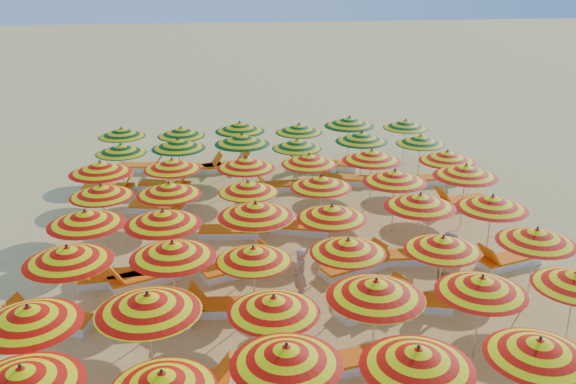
# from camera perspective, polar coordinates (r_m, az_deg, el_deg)

# --- Properties ---
(ground) EXTENTS (120.00, 120.00, 0.00)m
(ground) POSITION_cam_1_polar(r_m,az_deg,el_deg) (17.36, 0.21, -5.53)
(ground) COLOR #ECC069
(ground) RESTS_ON ground
(umbrella_0) EXTENTS (1.93, 1.93, 1.95)m
(umbrella_0) POSITION_cam_1_polar(r_m,az_deg,el_deg) (10.68, -22.60, -14.97)
(umbrella_0) COLOR silver
(umbrella_0) RESTS_ON ground
(umbrella_1) EXTENTS (1.92, 1.92, 1.76)m
(umbrella_1) POSITION_cam_1_polar(r_m,az_deg,el_deg) (10.30, -11.13, -16.15)
(umbrella_1) COLOR silver
(umbrella_1) RESTS_ON ground
(umbrella_2) EXTENTS (2.23, 2.23, 1.93)m
(umbrella_2) POSITION_cam_1_polar(r_m,az_deg,el_deg) (10.40, -0.14, -14.29)
(umbrella_2) COLOR silver
(umbrella_2) RESTS_ON ground
(umbrella_3) EXTENTS (2.29, 2.29, 1.94)m
(umbrella_3) POSITION_cam_1_polar(r_m,az_deg,el_deg) (10.52, 11.47, -14.23)
(umbrella_3) COLOR silver
(umbrella_3) RESTS_ON ground
(umbrella_4) EXTENTS (1.83, 1.83, 1.86)m
(umbrella_4) POSITION_cam_1_polar(r_m,az_deg,el_deg) (11.41, 21.42, -12.79)
(umbrella_4) COLOR silver
(umbrella_4) RESTS_ON ground
(umbrella_6) EXTENTS (2.14, 2.14, 1.95)m
(umbrella_6) POSITION_cam_1_polar(r_m,az_deg,el_deg) (12.21, -22.07, -10.12)
(umbrella_6) COLOR silver
(umbrella_6) RESTS_ON ground
(umbrella_7) EXTENTS (2.54, 2.54, 2.04)m
(umbrella_7) POSITION_cam_1_polar(r_m,az_deg,el_deg) (11.82, -12.36, -9.61)
(umbrella_7) COLOR silver
(umbrella_7) RESTS_ON ground
(umbrella_8) EXTENTS (1.97, 1.97, 1.82)m
(umbrella_8) POSITION_cam_1_polar(r_m,az_deg,el_deg) (11.88, -1.28, -9.97)
(umbrella_8) COLOR silver
(umbrella_8) RESTS_ON ground
(umbrella_9) EXTENTS (2.11, 2.11, 2.00)m
(umbrella_9) POSITION_cam_1_polar(r_m,az_deg,el_deg) (12.17, 7.82, -8.53)
(umbrella_9) COLOR silver
(umbrella_9) RESTS_ON ground
(umbrella_10) EXTENTS (2.21, 2.21, 1.88)m
(umbrella_10) POSITION_cam_1_polar(r_m,az_deg,el_deg) (12.96, 16.85, -7.90)
(umbrella_10) COLOR silver
(umbrella_10) RESTS_ON ground
(umbrella_11) EXTENTS (2.14, 2.14, 1.80)m
(umbrella_11) POSITION_cam_1_polar(r_m,az_deg,el_deg) (13.97, 24.23, -7.09)
(umbrella_11) COLOR silver
(umbrella_11) RESTS_ON ground
(umbrella_12) EXTENTS (2.37, 2.37, 1.99)m
(umbrella_12) POSITION_cam_1_polar(r_m,az_deg,el_deg) (14.12, -19.01, -5.28)
(umbrella_12) COLOR silver
(umbrella_12) RESTS_ON ground
(umbrella_13) EXTENTS (2.41, 2.41, 1.96)m
(umbrella_13) POSITION_cam_1_polar(r_m,az_deg,el_deg) (13.84, -10.23, -5.08)
(umbrella_13) COLOR silver
(umbrella_13) RESTS_ON ground
(umbrella_14) EXTENTS (2.14, 2.14, 1.76)m
(umbrella_14) POSITION_cam_1_polar(r_m,az_deg,el_deg) (13.85, -3.10, -5.55)
(umbrella_14) COLOR silver
(umbrella_14) RESTS_ON ground
(umbrella_15) EXTENTS (2.05, 2.05, 1.80)m
(umbrella_15) POSITION_cam_1_polar(r_m,az_deg,el_deg) (14.18, 5.37, -4.80)
(umbrella_15) COLOR silver
(umbrella_15) RESTS_ON ground
(umbrella_16) EXTENTS (1.95, 1.95, 1.81)m
(umbrella_16) POSITION_cam_1_polar(r_m,az_deg,el_deg) (14.62, 13.61, -4.47)
(umbrella_16) COLOR silver
(umbrella_16) RESTS_ON ground
(umbrella_17) EXTENTS (1.84, 1.84, 1.88)m
(umbrella_17) POSITION_cam_1_polar(r_m,az_deg,el_deg) (15.48, 21.23, -3.65)
(umbrella_17) COLOR silver
(umbrella_17) RESTS_ON ground
(umbrella_18) EXTENTS (2.16, 2.16, 1.95)m
(umbrella_18) POSITION_cam_1_polar(r_m,az_deg,el_deg) (15.98, -17.56, -2.20)
(umbrella_18) COLOR silver
(umbrella_18) RESTS_ON ground
(umbrella_19) EXTENTS (2.18, 2.18, 1.96)m
(umbrella_19) POSITION_cam_1_polar(r_m,az_deg,el_deg) (15.51, -11.06, -2.25)
(umbrella_19) COLOR silver
(umbrella_19) RESTS_ON ground
(umbrella_20) EXTENTS (1.93, 1.93, 2.02)m
(umbrella_20) POSITION_cam_1_polar(r_m,az_deg,el_deg) (15.56, -2.90, -1.58)
(umbrella_20) COLOR silver
(umbrella_20) RESTS_ON ground
(umbrella_21) EXTENTS (2.06, 2.06, 1.86)m
(umbrella_21) POSITION_cam_1_polar(r_m,az_deg,el_deg) (15.81, 3.92, -1.78)
(umbrella_21) COLOR silver
(umbrella_21) RESTS_ON ground
(umbrella_22) EXTENTS (2.22, 2.22, 1.95)m
(umbrella_22) POSITION_cam_1_polar(r_m,az_deg,el_deg) (16.61, 11.67, -0.76)
(umbrella_22) COLOR silver
(umbrella_22) RESTS_ON ground
(umbrella_23) EXTENTS (1.85, 1.85, 1.93)m
(umbrella_23) POSITION_cam_1_polar(r_m,az_deg,el_deg) (17.00, 17.70, -0.88)
(umbrella_23) COLOR silver
(umbrella_23) RESTS_ON ground
(umbrella_24) EXTENTS (2.00, 2.00, 1.82)m
(umbrella_24) POSITION_cam_1_polar(r_m,az_deg,el_deg) (17.98, -16.27, 0.11)
(umbrella_24) COLOR silver
(umbrella_24) RESTS_ON ground
(umbrella_25) EXTENTS (1.78, 1.78, 1.86)m
(umbrella_25) POSITION_cam_1_polar(r_m,az_deg,el_deg) (17.58, -10.55, 0.28)
(umbrella_25) COLOR silver
(umbrella_25) RESTS_ON ground
(umbrella_26) EXTENTS (1.67, 1.67, 1.77)m
(umbrella_26) POSITION_cam_1_polar(r_m,az_deg,el_deg) (17.70, -3.56, 0.45)
(umbrella_26) COLOR silver
(umbrella_26) RESTS_ON ground
(umbrella_27) EXTENTS (2.09, 2.09, 1.85)m
(umbrella_27) POSITION_cam_1_polar(r_m,az_deg,el_deg) (17.88, 2.95, 0.92)
(umbrella_27) COLOR silver
(umbrella_27) RESTS_ON ground
(umbrella_28) EXTENTS (2.35, 2.35, 1.94)m
(umbrella_28) POSITION_cam_1_polar(r_m,az_deg,el_deg) (18.31, 9.48, 1.39)
(umbrella_28) COLOR silver
(umbrella_28) RESTS_ON ground
(umbrella_29) EXTENTS (2.24, 2.24, 1.98)m
(umbrella_29) POSITION_cam_1_polar(r_m,az_deg,el_deg) (19.09, 15.53, 1.82)
(umbrella_29) COLOR silver
(umbrella_29) RESTS_ON ground
(umbrella_30) EXTENTS (2.45, 2.45, 1.96)m
(umbrella_30) POSITION_cam_1_polar(r_m,az_deg,el_deg) (19.53, -16.35, 2.10)
(umbrella_30) COLOR silver
(umbrella_30) RESTS_ON ground
(umbrella_31) EXTENTS (1.74, 1.74, 1.83)m
(umbrella_31) POSITION_cam_1_polar(r_m,az_deg,el_deg) (19.71, -10.28, 2.44)
(umbrella_31) COLOR silver
(umbrella_31) RESTS_ON ground
(umbrella_32) EXTENTS (2.34, 2.34, 1.88)m
(umbrella_32) POSITION_cam_1_polar(r_m,az_deg,el_deg) (19.42, -3.75, 2.61)
(umbrella_32) COLOR silver
(umbrella_32) RESTS_ON ground
(umbrella_33) EXTENTS (1.76, 1.76, 1.84)m
(umbrella_33) POSITION_cam_1_polar(r_m,az_deg,el_deg) (19.87, 1.88, 2.94)
(umbrella_33) COLOR silver
(umbrella_33) RESTS_ON ground
(umbrella_34) EXTENTS (2.19, 2.19, 1.95)m
(umbrella_34) POSITION_cam_1_polar(r_m,az_deg,el_deg) (20.08, 7.46, 3.25)
(umbrella_34) COLOR silver
(umbrella_34) RESTS_ON ground
(umbrella_35) EXTENTS (2.00, 2.00, 1.88)m
(umbrella_35) POSITION_cam_1_polar(r_m,az_deg,el_deg) (20.65, 13.98, 3.12)
(umbrella_35) COLOR silver
(umbrella_35) RESTS_ON ground
(umbrella_36) EXTENTS (2.00, 2.00, 1.77)m
(umbrella_36) POSITION_cam_1_polar(r_m,az_deg,el_deg) (21.83, -14.65, 3.74)
(umbrella_36) COLOR silver
(umbrella_36) RESTS_ON ground
(umbrella_37) EXTENTS (2.36, 2.36, 1.90)m
(umbrella_37) POSITION_cam_1_polar(r_m,az_deg,el_deg) (21.59, -9.74, 4.25)
(umbrella_37) COLOR silver
(umbrella_37) RESTS_ON ground
(umbrella_38) EXTENTS (2.00, 2.00, 1.98)m
(umbrella_38) POSITION_cam_1_polar(r_m,az_deg,el_deg) (21.62, -4.12, 4.71)
(umbrella_38) COLOR silver
(umbrella_38) RESTS_ON ground
(umbrella_39) EXTENTS (2.03, 2.03, 1.79)m
(umbrella_39) POSITION_cam_1_polar(r_m,az_deg,el_deg) (21.61, 0.80, 4.30)
(umbrella_39) COLOR silver
(umbrella_39) RESTS_ON ground
(umbrella_40) EXTENTS (2.31, 2.31, 1.92)m
(umbrella_40) POSITION_cam_1_polar(r_m,az_deg,el_deg) (22.18, 6.57, 4.90)
(umbrella_40) COLOR silver
(umbrella_40) RESTS_ON ground
(umbrella_41) EXTENTS (2.21, 2.21, 1.79)m
(umbrella_41) POSITION_cam_1_polar(r_m,az_deg,el_deg) (22.56, 11.70, 4.57)
(umbrella_41) COLOR silver
(umbrella_41) RESTS_ON ground
(umbrella_42) EXTENTS (1.69, 1.69, 1.78)m
(umbrella_42) POSITION_cam_1_polar(r_m,az_deg,el_deg) (23.83, -14.58, 5.16)
(umbrella_42) COLOR silver
(umbrella_42) RESTS_ON ground
(umbrella_43) EXTENTS (1.91, 1.91, 1.81)m
(umbrella_43) POSITION_cam_1_polar(r_m,az_deg,el_deg) (23.36, -9.48, 5.30)
(umbrella_43) COLOR silver
(umbrella_43) RESTS_ON ground
(umbrella_44) EXTENTS (1.84, 1.84, 1.92)m
(umbrella_44) POSITION_cam_1_polar(r_m,az_deg,el_deg) (23.38, -4.30, 5.80)
(umbrella_44) COLOR silver
(umbrella_44) RESTS_ON ground
(umbrella_45) EXTENTS (2.22, 2.22, 1.82)m
(umbrella_45) POSITION_cam_1_polar(r_m,az_deg,el_deg) (23.46, 0.98, 5.68)
(umbrella_45) COLOR silver
(umbrella_45) RESTS_ON ground
(umbrella_46) EXTENTS (2.12, 2.12, 2.00)m
(umbrella_46) POSITION_cam_1_polar(r_m,az_deg,el_deg) (23.91, 5.48, 6.26)
(umbrella_46) COLOR silver
(umbrella_46) RESTS_ON ground
(umbrella_47) EXTENTS (1.82, 1.82, 1.78)m
(umbrella_47) POSITION_cam_1_polar(r_m,az_deg,el_deg) (24.60, 10.40, 5.96)
(umbrella_47) COLOR silver
(umbrella_47) RESTS_ON ground
(lounger_5) EXTENTS (1.81, 0.87, 0.69)m
(lounger_5) POSITION_cam_1_polar(r_m,az_deg,el_deg) (12.55, -9.00, -16.38)
(lounger_5) COLOR white
(lounger_5) RESTS_ON ground
(lounger_6) EXTENTS (1.81, 0.92, 0.69)m
(lounger_6) POSITION_cam_1_polar(r_m,az_deg,el_deg) (12.92, 4.79, -14.93)
(lounger_6) COLOR white
(lounger_6) RESTS_ON ground
(lounger_7) EXTENTS (1.82, 0.98, 0.69)m
(lounger_7) POSITION_cam_1_polar(r_m,az_deg,el_deg) (15.03, -20.52, -10.75)
(lounger_7) COLOR white
(lounger_7) RESTS_ON ground
(lounger_8) EXTENTS (1.73, 0.58, 0.69)m
(lounger_8) POSITION_cam_1_polar(r_m,az_deg,el_deg) (14.51, -11.87, -10.99)
(lounger_8) COLOR white
(lounger_8) RESTS_ON ground
(lounger_9) EXTENTS (1.77, 0.72, 0.69)m
(lounger_9) POSITION_cam_1_polar(r_m,az_deg,el_deg) (14.71, -5.43, -10.12)
(lounger_9) COLOR white
(lounger_9) RESTS_ON ground
(lounger_10) EXTENTS (1.82, 1.21, 0.69)m
(lounger_10) POSITION_cam_1_polar(r_m,az_deg,el_deg) (14.84, 7.60, -9.94)
(lounger_10) COLOR white
(lounger_10) RESTS_ON ground
(lounger_11) EXTENTS (1.82, 0.98, 0.69)m
(lounger_11) POSITION_cam_1_polar(r_m,az_deg,el_deg) (15.11, 10.96, -9.53)
(lounger_11) COLOR white
(lounger_11) RESTS_ON ground
(lounger_12) EXTENTS (1.79, 0.78, 0.69)m
(lounger_12) POSITION_cam_1_polar(r_m,az_deg,el_deg) (16.42, -15.32, -7.35)
(lounger_12) COLOR white
(lounger_12) RESTS_ON ground
(lounger_13) EXTENTS (1.82, 1.20, 0.69)m
(lounger_13) POSITION_cam_1_polar(r_m,az_deg,el_deg) (16.21, -12.80, -7.49)
(lounger_13) COLOR white
(lounger_13) RESTS_ON ground
(lounger_14) EXTENTS (1.82, 1.17, 0.69)m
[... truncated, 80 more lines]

